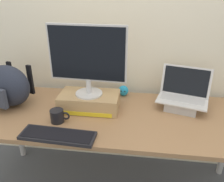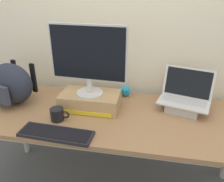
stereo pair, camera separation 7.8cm
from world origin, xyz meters
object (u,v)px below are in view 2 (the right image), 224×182
desktop_monitor (88,58)px  messenger_backpack (11,84)px  toner_box_yellow (90,101)px  open_laptop (184,102)px  plush_toy (125,91)px  external_keyboard (56,134)px  coffee_mug (57,114)px

desktop_monitor → messenger_backpack: (-0.60, -0.02, -0.23)m
toner_box_yellow → open_laptop: (0.67, 0.10, 0.00)m
toner_box_yellow → desktop_monitor: size_ratio=0.79×
messenger_backpack → open_laptop: bearing=22.0°
open_laptop → messenger_backpack: (-1.27, -0.12, 0.09)m
desktop_monitor → plush_toy: 0.48m
external_keyboard → coffee_mug: bearing=111.8°
external_keyboard → plush_toy: size_ratio=5.60×
toner_box_yellow → coffee_mug: size_ratio=3.23×
messenger_backpack → coffee_mug: (0.43, -0.18, -0.11)m
desktop_monitor → coffee_mug: 0.43m
external_keyboard → coffee_mug: size_ratio=3.51×
messenger_backpack → coffee_mug: bearing=-6.5°
external_keyboard → messenger_backpack: 0.61m
coffee_mug → messenger_backpack: bearing=156.9°
open_laptop → external_keyboard: bearing=-133.9°
desktop_monitor → external_keyboard: desktop_monitor is taller
desktop_monitor → open_laptop: size_ratio=1.35×
messenger_backpack → plush_toy: 0.88m
desktop_monitor → plush_toy: desktop_monitor is taller
messenger_backpack → toner_box_yellow: bearing=18.5°
desktop_monitor → messenger_backpack: desktop_monitor is taller
desktop_monitor → coffee_mug: bearing=-127.1°
coffee_mug → external_keyboard: bearing=-71.1°
open_laptop → plush_toy: 0.47m
toner_box_yellow → coffee_mug: toner_box_yellow is taller
open_laptop → coffee_mug: (-0.84, -0.30, -0.02)m
open_laptop → toner_box_yellow: bearing=-156.1°
messenger_backpack → external_keyboard: bearing=-18.9°
toner_box_yellow → coffee_mug: 0.27m
toner_box_yellow → external_keyboard: toner_box_yellow is taller
external_keyboard → plush_toy: 0.70m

